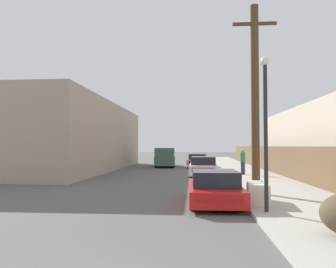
{
  "coord_description": "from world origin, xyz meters",
  "views": [
    {
      "loc": [
        1.54,
        -3.17,
        2.05
      ],
      "look_at": [
        0.33,
        11.94,
        2.61
      ],
      "focal_mm": 35.0,
      "sensor_mm": 36.0,
      "label": 1
    }
  ],
  "objects_px": {
    "discarded_fridge": "(257,193)",
    "utility_pole": "(255,96)",
    "pickup_truck": "(165,157)",
    "street_lamp": "(266,121)",
    "car_parked_mid": "(203,167)",
    "car_parked_far": "(198,161)",
    "pedestrian": "(243,161)",
    "parked_sports_car_red": "(214,188)"
  },
  "relations": [
    {
      "from": "parked_sports_car_red",
      "to": "pickup_truck",
      "type": "xyz_separation_m",
      "value": [
        -3.61,
        20.19,
        0.38
      ]
    },
    {
      "from": "utility_pole",
      "to": "street_lamp",
      "type": "height_order",
      "value": "utility_pole"
    },
    {
      "from": "car_parked_far",
      "to": "street_lamp",
      "type": "xyz_separation_m",
      "value": [
        1.79,
        -21.55,
        2.18
      ]
    },
    {
      "from": "utility_pole",
      "to": "car_parked_mid",
      "type": "bearing_deg",
      "value": 102.04
    },
    {
      "from": "car_parked_mid",
      "to": "street_lamp",
      "type": "xyz_separation_m",
      "value": [
        1.51,
        -12.75,
        2.17
      ]
    },
    {
      "from": "car_parked_far",
      "to": "pedestrian",
      "type": "relative_size",
      "value": 2.41
    },
    {
      "from": "utility_pole",
      "to": "parked_sports_car_red",
      "type": "bearing_deg",
      "value": -133.75
    },
    {
      "from": "car_parked_mid",
      "to": "pickup_truck",
      "type": "distance_m",
      "value": 9.99
    },
    {
      "from": "car_parked_mid",
      "to": "utility_pole",
      "type": "xyz_separation_m",
      "value": [
        1.91,
        -8.95,
        3.49
      ]
    },
    {
      "from": "car_parked_mid",
      "to": "pedestrian",
      "type": "relative_size",
      "value": 2.46
    },
    {
      "from": "pedestrian",
      "to": "pickup_truck",
      "type": "bearing_deg",
      "value": 123.58
    },
    {
      "from": "car_parked_far",
      "to": "pickup_truck",
      "type": "height_order",
      "value": "pickup_truck"
    },
    {
      "from": "pedestrian",
      "to": "discarded_fridge",
      "type": "bearing_deg",
      "value": -95.82
    },
    {
      "from": "street_lamp",
      "to": "pedestrian",
      "type": "height_order",
      "value": "street_lamp"
    },
    {
      "from": "discarded_fridge",
      "to": "pickup_truck",
      "type": "xyz_separation_m",
      "value": [
        -5.06,
        20.49,
        0.48
      ]
    },
    {
      "from": "discarded_fridge",
      "to": "car_parked_mid",
      "type": "height_order",
      "value": "car_parked_mid"
    },
    {
      "from": "discarded_fridge",
      "to": "utility_pole",
      "type": "height_order",
      "value": "utility_pole"
    },
    {
      "from": "car_parked_mid",
      "to": "street_lamp",
      "type": "distance_m",
      "value": 13.02
    },
    {
      "from": "parked_sports_car_red",
      "to": "pickup_truck",
      "type": "bearing_deg",
      "value": 99.09
    },
    {
      "from": "pickup_truck",
      "to": "pedestrian",
      "type": "height_order",
      "value": "pickup_truck"
    },
    {
      "from": "parked_sports_car_red",
      "to": "utility_pole",
      "type": "bearing_deg",
      "value": 45.21
    },
    {
      "from": "discarded_fridge",
      "to": "utility_pole",
      "type": "bearing_deg",
      "value": 87.13
    },
    {
      "from": "discarded_fridge",
      "to": "pickup_truck",
      "type": "distance_m",
      "value": 21.11
    },
    {
      "from": "car_parked_mid",
      "to": "pickup_truck",
      "type": "height_order",
      "value": "pickup_truck"
    },
    {
      "from": "car_parked_mid",
      "to": "car_parked_far",
      "type": "xyz_separation_m",
      "value": [
        -0.28,
        8.8,
        -0.0
      ]
    },
    {
      "from": "pickup_truck",
      "to": "pedestrian",
      "type": "distance_m",
      "value": 11.21
    },
    {
      "from": "car_parked_far",
      "to": "street_lamp",
      "type": "distance_m",
      "value": 21.74
    },
    {
      "from": "discarded_fridge",
      "to": "utility_pole",
      "type": "distance_m",
      "value": 4.27
    },
    {
      "from": "utility_pole",
      "to": "pedestrian",
      "type": "height_order",
      "value": "utility_pole"
    },
    {
      "from": "car_parked_mid",
      "to": "parked_sports_car_red",
      "type": "bearing_deg",
      "value": -88.63
    },
    {
      "from": "discarded_fridge",
      "to": "car_parked_mid",
      "type": "relative_size",
      "value": 0.39
    },
    {
      "from": "parked_sports_car_red",
      "to": "car_parked_far",
      "type": "bearing_deg",
      "value": 90.08
    },
    {
      "from": "parked_sports_car_red",
      "to": "car_parked_far",
      "type": "xyz_separation_m",
      "value": [
        -0.38,
        19.64,
        0.07
      ]
    },
    {
      "from": "street_lamp",
      "to": "pedestrian",
      "type": "relative_size",
      "value": 2.65
    },
    {
      "from": "discarded_fridge",
      "to": "parked_sports_car_red",
      "type": "relative_size",
      "value": 0.39
    },
    {
      "from": "car_parked_mid",
      "to": "pickup_truck",
      "type": "bearing_deg",
      "value": 111.37
    },
    {
      "from": "utility_pole",
      "to": "street_lamp",
      "type": "bearing_deg",
      "value": -96.02
    },
    {
      "from": "discarded_fridge",
      "to": "street_lamp",
      "type": "relative_size",
      "value": 0.37
    },
    {
      "from": "car_parked_far",
      "to": "discarded_fridge",
      "type": "bearing_deg",
      "value": -81.8
    },
    {
      "from": "parked_sports_car_red",
      "to": "utility_pole",
      "type": "height_order",
      "value": "utility_pole"
    },
    {
      "from": "parked_sports_car_red",
      "to": "utility_pole",
      "type": "xyz_separation_m",
      "value": [
        1.81,
        1.89,
        3.56
      ]
    },
    {
      "from": "parked_sports_car_red",
      "to": "pedestrian",
      "type": "distance_m",
      "value": 11.17
    }
  ]
}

